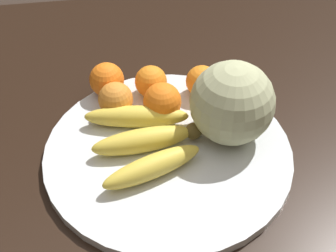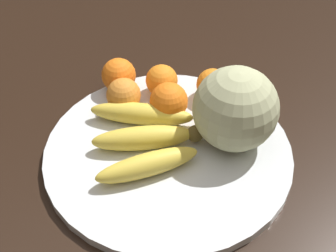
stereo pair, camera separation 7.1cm
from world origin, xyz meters
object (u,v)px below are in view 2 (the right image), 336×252
Objects in this scene: banana_bunch at (145,137)px; produce_tag at (182,132)px; orange_back_left at (169,101)px; orange_front_right at (162,81)px; orange_back_right at (119,75)px; fruit_bowl at (168,152)px; kitchen_table at (188,197)px; melon at (235,109)px; orange_mid_center at (213,85)px; orange_front_left at (124,95)px.

banana_bunch is 2.40× the size of produce_tag.
orange_front_right is at bearing 100.25° from orange_back_left.
produce_tag is (0.11, -0.12, -0.03)m from orange_back_right.
orange_front_right is at bearing -107.32° from banana_bunch.
fruit_bowl is at bearing -92.15° from orange_back_left.
kitchen_table is 0.18m from melon.
orange_mid_center is at bearing 57.60° from fruit_bowl.
banana_bunch is 3.31× the size of orange_mid_center.
banana_bunch is at bearing 167.43° from fruit_bowl.
orange_mid_center is 0.11m from produce_tag.
orange_back_right is 0.16m from produce_tag.
orange_back_left reaches higher than orange_mid_center.
orange_front_right reaches higher than produce_tag.
kitchen_table is at bearing -48.92° from orange_front_left.
kitchen_table is at bearing -33.79° from fruit_bowl.
melon is at bearing 9.81° from fruit_bowl.
fruit_bowl is at bearing -122.40° from orange_mid_center.
kitchen_table is 0.20m from orange_mid_center.
orange_back_right is (-0.01, 0.06, 0.00)m from orange_front_left.
melon reaches higher than produce_tag.
banana_bunch is (-0.04, 0.01, 0.03)m from fruit_bowl.
produce_tag is at bearing -122.60° from orange_mid_center.
orange_front_left is at bearing 155.97° from produce_tag.
kitchen_table is at bearing 150.69° from banana_bunch.
melon reaches higher than orange_front_right.
orange_back_right is at bearing 118.62° from fruit_bowl.
banana_bunch is 2.93× the size of orange_back_left.
banana_bunch is at bearing -101.73° from orange_front_right.
orange_front_right is 1.00× the size of orange_mid_center.
fruit_bowl is 2.09× the size of banana_bunch.
banana_bunch is 3.18× the size of orange_front_left.
orange_back_left is at bearing 124.84° from produce_tag.
melon is (0.07, 0.04, 0.16)m from kitchen_table.
kitchen_table is 0.14m from banana_bunch.
orange_mid_center is at bearing 72.52° from kitchen_table.
orange_front_left is (-0.07, 0.10, 0.04)m from fruit_bowl.
produce_tag is (0.10, -0.06, -0.03)m from orange_front_left.
orange_back_left is at bearing 106.79° from kitchen_table.
melon is 0.24m from orange_back_right.
produce_tag is (0.03, -0.10, -0.03)m from orange_front_right.
banana_bunch is 0.08m from orange_back_left.
orange_mid_center is (0.05, 0.15, 0.12)m from kitchen_table.
melon is 0.15m from banana_bunch.
orange_back_left is (-0.08, -0.05, 0.00)m from orange_mid_center.
orange_mid_center is at bearing 101.70° from melon.
banana_bunch is 3.06× the size of orange_back_right.
fruit_bowl is 6.40× the size of orange_back_right.
kitchen_table is 0.10m from fruit_bowl.
orange_back_right reaches higher than kitchen_table.
kitchen_table is 7.34× the size of banana_bunch.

